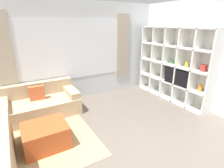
% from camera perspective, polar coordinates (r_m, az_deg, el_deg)
% --- Properties ---
extents(wall_back, '(6.48, 0.11, 2.70)m').
position_cam_1_polar(wall_back, '(4.96, -12.85, 9.90)').
color(wall_back, silver).
rests_on(wall_back, ground_plane).
extents(wall_right, '(0.07, 4.52, 2.70)m').
position_cam_1_polar(wall_right, '(5.18, 23.95, 9.05)').
color(wall_right, silver).
rests_on(wall_right, ground_plane).
extents(area_rug, '(2.22, 1.98, 0.01)m').
position_cam_1_polar(area_rug, '(3.71, -24.29, -17.55)').
color(area_rug, tan).
rests_on(area_rug, ground_plane).
extents(shelving_unit, '(0.39, 2.35, 2.04)m').
position_cam_1_polar(shelving_unit, '(5.26, 19.64, 5.92)').
color(shelving_unit, silver).
rests_on(shelving_unit, ground_plane).
extents(couch_main, '(1.76, 0.90, 0.74)m').
position_cam_1_polar(couch_main, '(4.59, -22.42, -6.10)').
color(couch_main, tan).
rests_on(couch_main, ground_plane).
extents(ottoman, '(0.76, 0.66, 0.42)m').
position_cam_1_polar(ottoman, '(3.48, -20.82, -15.48)').
color(ottoman, '#B74C23').
rests_on(ottoman, ground_plane).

